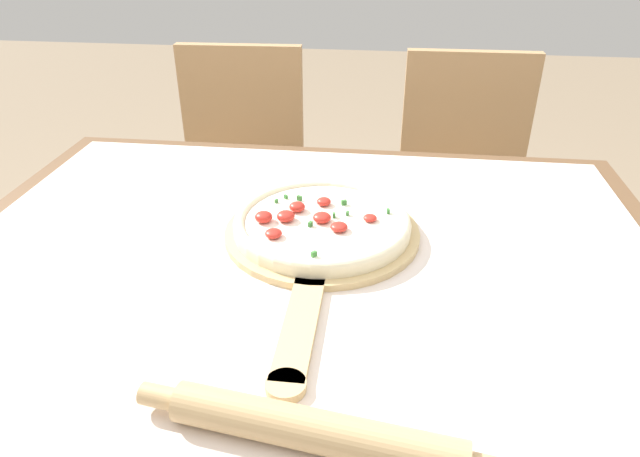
{
  "coord_description": "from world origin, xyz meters",
  "views": [
    {
      "loc": [
        0.12,
        -0.77,
        1.27
      ],
      "look_at": [
        0.02,
        0.04,
        0.8
      ],
      "focal_mm": 32.0,
      "sensor_mm": 36.0,
      "label": 1
    }
  ],
  "objects_px": {
    "pizza_peel": "(320,240)",
    "pizza": "(322,222)",
    "chair_right": "(462,186)",
    "chair_left": "(240,174)",
    "rolling_pin": "(315,431)"
  },
  "relations": [
    {
      "from": "pizza_peel",
      "to": "chair_right",
      "type": "distance_m",
      "value": 0.89
    },
    {
      "from": "pizza",
      "to": "rolling_pin",
      "type": "xyz_separation_m",
      "value": [
        0.05,
        -0.44,
        -0.0
      ]
    },
    {
      "from": "pizza",
      "to": "chair_left",
      "type": "xyz_separation_m",
      "value": [
        -0.35,
        0.75,
        -0.27
      ]
    },
    {
      "from": "rolling_pin",
      "to": "chair_right",
      "type": "bearing_deg",
      "value": 76.21
    },
    {
      "from": "pizza_peel",
      "to": "pizza",
      "type": "bearing_deg",
      "value": 91.77
    },
    {
      "from": "pizza_peel",
      "to": "chair_left",
      "type": "bearing_deg",
      "value": 114.04
    },
    {
      "from": "rolling_pin",
      "to": "chair_left",
      "type": "distance_m",
      "value": 1.28
    },
    {
      "from": "pizza",
      "to": "chair_right",
      "type": "relative_size",
      "value": 0.34
    },
    {
      "from": "pizza_peel",
      "to": "pizza",
      "type": "xyz_separation_m",
      "value": [
        -0.0,
        0.03,
        0.02
      ]
    },
    {
      "from": "chair_right",
      "to": "rolling_pin",
      "type": "bearing_deg",
      "value": -104.54
    },
    {
      "from": "pizza",
      "to": "chair_left",
      "type": "height_order",
      "value": "chair_left"
    },
    {
      "from": "chair_left",
      "to": "chair_right",
      "type": "height_order",
      "value": "same"
    },
    {
      "from": "pizza_peel",
      "to": "rolling_pin",
      "type": "distance_m",
      "value": 0.41
    },
    {
      "from": "chair_left",
      "to": "pizza_peel",
      "type": "bearing_deg",
      "value": -68.51
    },
    {
      "from": "pizza_peel",
      "to": "chair_right",
      "type": "xyz_separation_m",
      "value": [
        0.34,
        0.78,
        -0.25
      ]
    }
  ]
}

